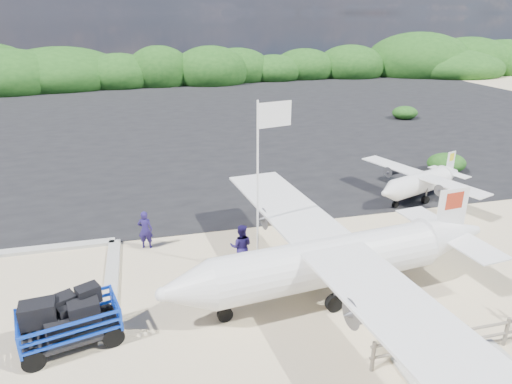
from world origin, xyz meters
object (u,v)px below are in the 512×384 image
crew_c (297,238)px  aircraft_small (48,111)px  signboard (372,274)px  crew_b (241,247)px  aircraft_large (319,118)px  flagpole (258,272)px  crew_a (145,230)px  baggage_cart (74,345)px

crew_c → aircraft_small: size_ratio=0.25×
signboard → crew_b: crew_b is taller
signboard → aircraft_large: aircraft_large is taller
flagpole → signboard: bearing=-16.2°
signboard → crew_b: (-4.91, 1.80, 0.95)m
crew_c → aircraft_large: (10.87, 25.21, -0.81)m
crew_a → aircraft_large: (17.08, 22.99, -0.87)m
crew_c → aircraft_large: bearing=-121.9°
crew_c → aircraft_small: crew_c is taller
crew_b → aircraft_large: 28.95m
crew_b → aircraft_small: bearing=-53.7°
flagpole → aircraft_large: size_ratio=0.45×
flagpole → crew_c: bearing=25.9°
signboard → crew_c: size_ratio=1.00×
signboard → aircraft_small: (-17.99, 37.67, 0.00)m
crew_c → aircraft_large: 27.47m
aircraft_small → crew_a: bearing=86.8°
flagpole → aircraft_large: (12.85, 26.17, 0.00)m
crew_b → crew_c: bearing=-154.0°
crew_a → crew_c: size_ratio=1.07×
crew_c → signboard: bearing=128.3°
crew_a → crew_c: crew_a is taller
crew_b → crew_c: size_ratio=1.17×
flagpole → crew_a: size_ratio=3.95×
baggage_cart → flagpole: size_ratio=0.46×
signboard → crew_b: size_ratio=0.85×
signboard → aircraft_large: (8.49, 27.44, 0.00)m
baggage_cart → crew_c: 9.40m
signboard → aircraft_small: 41.75m
signboard → crew_a: (-8.60, 4.46, 0.87)m
crew_c → aircraft_small: bearing=-74.8°
crew_b → baggage_cart: bearing=44.5°
baggage_cart → aircraft_large: size_ratio=0.21×
flagpole → crew_c: (1.98, 0.96, 0.81)m
crew_a → crew_c: 6.60m
baggage_cart → flagpole: 7.17m
baggage_cart → aircraft_large: (19.47, 28.92, 0.00)m
flagpole → crew_a: bearing=143.0°
flagpole → aircraft_small: 38.87m
crew_c → baggage_cart: bearing=14.7°
flagpole → aircraft_small: bearing=110.5°
aircraft_small → signboard: bearing=96.5°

